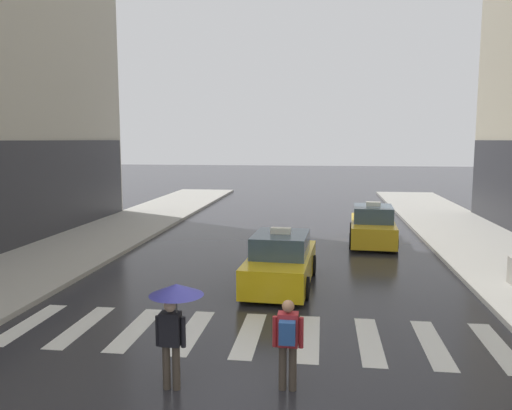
{
  "coord_description": "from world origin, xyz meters",
  "views": [
    {
      "loc": [
        1.62,
        -8.13,
        4.44
      ],
      "look_at": [
        -0.5,
        8.0,
        2.35
      ],
      "focal_mm": 35.95,
      "sensor_mm": 36.0,
      "label": 1
    }
  ],
  "objects_px": {
    "pedestrian_with_umbrella": "(174,307)",
    "taxi_second": "(373,227)",
    "taxi_lead": "(281,262)",
    "pedestrian_with_backpack": "(288,338)"
  },
  "relations": [
    {
      "from": "taxi_lead",
      "to": "taxi_second",
      "type": "distance_m",
      "value": 7.7
    },
    {
      "from": "pedestrian_with_umbrella",
      "to": "pedestrian_with_backpack",
      "type": "xyz_separation_m",
      "value": [
        1.98,
        0.21,
        -0.54
      ]
    },
    {
      "from": "pedestrian_with_backpack",
      "to": "taxi_lead",
      "type": "bearing_deg",
      "value": 95.75
    },
    {
      "from": "taxi_lead",
      "to": "pedestrian_with_backpack",
      "type": "relative_size",
      "value": 2.8
    },
    {
      "from": "pedestrian_with_umbrella",
      "to": "pedestrian_with_backpack",
      "type": "distance_m",
      "value": 2.07
    },
    {
      "from": "taxi_second",
      "to": "pedestrian_with_backpack",
      "type": "height_order",
      "value": "taxi_second"
    },
    {
      "from": "taxi_second",
      "to": "pedestrian_with_backpack",
      "type": "bearing_deg",
      "value": -101.33
    },
    {
      "from": "pedestrian_with_umbrella",
      "to": "taxi_second",
      "type": "bearing_deg",
      "value": 71.15
    },
    {
      "from": "taxi_second",
      "to": "pedestrian_with_umbrella",
      "type": "xyz_separation_m",
      "value": [
        -4.69,
        -13.74,
        0.79
      ]
    },
    {
      "from": "taxi_second",
      "to": "pedestrian_with_umbrella",
      "type": "relative_size",
      "value": 2.38
    }
  ]
}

